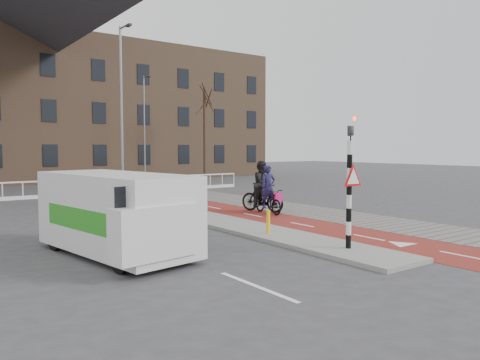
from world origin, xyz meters
TOP-DOWN VIEW (x-y plane):
  - ground at (0.00, 0.00)m, footprint 120.00×120.00m
  - bike_lane at (1.50, 10.00)m, footprint 2.50×60.00m
  - sidewalk at (4.30, 10.00)m, footprint 3.00×60.00m
  - curb_island at (-0.70, 4.00)m, footprint 1.80×16.00m
  - traffic_signal at (-0.60, -2.02)m, footprint 0.80×0.80m
  - bollard at (-0.98, 0.93)m, footprint 0.12×0.12m
  - cyclist_near at (2.34, 4.98)m, footprint 0.93×2.05m
  - cyclist_far at (2.45, 5.53)m, footprint 1.27×2.18m
  - van at (-5.76, 1.38)m, footprint 2.78×5.25m
  - railing at (-5.00, 17.00)m, footprint 28.00×0.10m
  - townhouse_row at (-3.00, 32.00)m, footprint 46.00×10.00m
  - tree_right at (10.37, 23.19)m, footprint 0.22×0.22m
  - streetlight_near at (-1.86, 10.65)m, footprint 0.12×0.12m
  - streetlight_right at (5.54, 24.49)m, footprint 0.12×0.12m

SIDE VIEW (x-z plane):
  - ground at x=0.00m, z-range 0.00..0.00m
  - bike_lane at x=1.50m, z-range 0.00..0.01m
  - sidewalk at x=4.30m, z-range 0.00..0.01m
  - curb_island at x=-0.70m, z-range 0.00..0.12m
  - railing at x=-5.00m, z-range -0.19..0.80m
  - bollard at x=-0.98m, z-range 0.12..0.86m
  - cyclist_near at x=2.34m, z-range -0.33..1.72m
  - cyclist_far at x=2.45m, z-range -0.18..2.04m
  - van at x=-5.76m, z-range 0.06..2.20m
  - traffic_signal at x=-0.60m, z-range 0.15..3.83m
  - tree_right at x=10.37m, z-range 0.00..7.82m
  - streetlight_near at x=-1.86m, z-range 0.00..8.37m
  - streetlight_right at x=5.54m, z-range 0.00..8.45m
  - townhouse_row at x=-3.00m, z-range -0.14..15.76m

